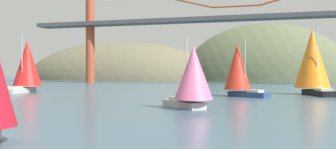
{
  "coord_description": "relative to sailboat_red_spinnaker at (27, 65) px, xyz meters",
  "views": [
    {
      "loc": [
        15.89,
        -17.7,
        3.88
      ],
      "look_at": [
        0.0,
        31.68,
        3.34
      ],
      "focal_mm": 42.24,
      "sensor_mm": 36.0,
      "label": 1
    }
  ],
  "objects": [
    {
      "name": "headland_left",
      "position": [
        -25.12,
        93.14,
        -4.87
      ],
      "size": [
        85.69,
        44.0,
        31.9
      ],
      "primitive_type": "ellipsoid",
      "color": "#6B664C",
      "rests_on": "ground_plane"
    },
    {
      "name": "headland_center",
      "position": [
        34.88,
        93.14,
        -4.87
      ],
      "size": [
        63.31,
        44.0,
        43.16
      ],
      "primitive_type": "ellipsoid",
      "color": "#5B6647",
      "rests_on": "ground_plane"
    },
    {
      "name": "suspension_bridge",
      "position": [
        29.88,
        53.14,
        15.08
      ],
      "size": [
        129.11,
        6.0,
        42.87
      ],
      "color": "#A34228",
      "rests_on": "ground_plane"
    },
    {
      "name": "sailboat_red_spinnaker",
      "position": [
        0.0,
        0.0,
        0.0
      ],
      "size": [
        5.57,
        9.09,
        10.23
      ],
      "color": "#B7B2A8",
      "rests_on": "ground_plane"
    },
    {
      "name": "sailboat_orange_sail",
      "position": [
        48.46,
        7.48,
        0.67
      ],
      "size": [
        7.19,
        10.22,
        10.85
      ],
      "color": "black",
      "rests_on": "ground_plane"
    },
    {
      "name": "sailboat_pink_spinnaker",
      "position": [
        36.0,
        -21.15,
        -1.5
      ],
      "size": [
        6.9,
        6.68,
        7.28
      ],
      "color": "#B7B2A8",
      "rests_on": "ground_plane"
    },
    {
      "name": "sailboat_scarlet_sail",
      "position": [
        37.74,
        -0.37,
        -0.71
      ],
      "size": [
        7.71,
        6.13,
        8.39
      ],
      "color": "navy",
      "rests_on": "ground_plane"
    }
  ]
}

